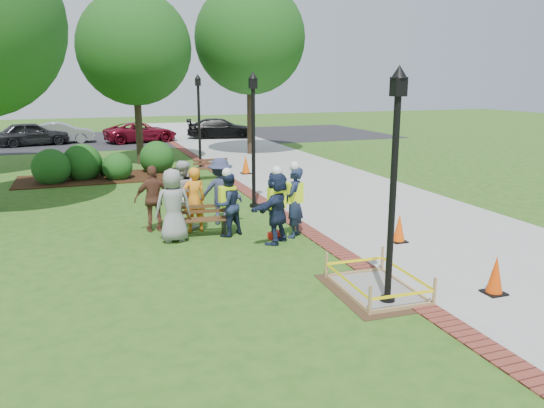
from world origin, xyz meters
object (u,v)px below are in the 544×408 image
object	(u,v)px
cone_front	(495,276)
hivis_worker_c	(227,202)
bench_near	(199,227)
hivis_worker_b	(294,200)
hivis_worker_a	(277,205)
lamp_near	(394,170)
wet_concrete_pad	(377,280)

from	to	relation	value
cone_front	hivis_worker_c	size ratio (longest dim) A/B	0.43
bench_near	hivis_worker_c	distance (m)	0.99
hivis_worker_b	hivis_worker_c	size ratio (longest dim) A/B	1.10
hivis_worker_b	hivis_worker_c	world-z (taller)	hivis_worker_b
bench_near	hivis_worker_a	distance (m)	2.21
lamp_near	hivis_worker_c	xyz separation A→B (m)	(-1.63, 5.17, -1.58)
wet_concrete_pad	lamp_near	distance (m)	2.31
lamp_near	hivis_worker_c	bearing A→B (deg)	107.54
bench_near	hivis_worker_c	xyz separation A→B (m)	(0.73, -0.18, 0.65)
bench_near	hivis_worker_b	bearing A→B (deg)	-20.31
hivis_worker_a	hivis_worker_c	world-z (taller)	hivis_worker_a
bench_near	wet_concrete_pad	bearing A→B (deg)	-62.96
bench_near	cone_front	bearing A→B (deg)	-51.91
hivis_worker_a	lamp_near	bearing A→B (deg)	-81.17
bench_near	cone_front	world-z (taller)	bench_near
hivis_worker_a	hivis_worker_c	size ratio (longest dim) A/B	1.08
cone_front	hivis_worker_b	xyz separation A→B (m)	(-2.16, 4.86, 0.61)
hivis_worker_b	cone_front	bearing A→B (deg)	-66.03
hivis_worker_a	hivis_worker_b	bearing A→B (deg)	29.15
hivis_worker_a	hivis_worker_c	distance (m)	1.42
cone_front	hivis_worker_c	distance (m)	6.72
bench_near	hivis_worker_c	world-z (taller)	hivis_worker_c
wet_concrete_pad	hivis_worker_c	bearing A→B (deg)	110.46
lamp_near	cone_front	bearing A→B (deg)	-9.95
wet_concrete_pad	hivis_worker_a	size ratio (longest dim) A/B	1.20
hivis_worker_c	cone_front	bearing A→B (deg)	-55.86
lamp_near	wet_concrete_pad	bearing A→B (deg)	80.35
lamp_near	hivis_worker_a	bearing A→B (deg)	98.83
wet_concrete_pad	hivis_worker_a	world-z (taller)	hivis_worker_a
cone_front	hivis_worker_b	world-z (taller)	hivis_worker_b
wet_concrete_pad	hivis_worker_b	world-z (taller)	hivis_worker_b
hivis_worker_c	hivis_worker_b	bearing A→B (deg)	-23.08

